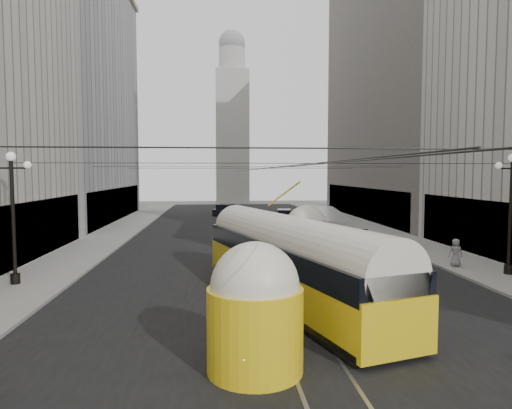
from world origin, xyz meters
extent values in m
cube|color=black|center=(0.00, 32.50, 0.00)|extent=(20.00, 85.00, 0.02)
cube|color=gray|center=(-12.00, 36.00, 0.07)|extent=(4.00, 72.00, 0.15)
cube|color=gray|center=(12.00, 36.00, 0.07)|extent=(4.00, 72.00, 0.15)
cube|color=gray|center=(-0.75, 32.50, 0.00)|extent=(0.12, 85.00, 0.04)
cube|color=gray|center=(0.75, 32.50, 0.00)|extent=(0.12, 85.00, 0.04)
cube|color=black|center=(-14.05, 24.00, 2.00)|extent=(0.10, 18.00, 3.60)
cube|color=#999999|center=(-20.00, 48.00, 14.00)|extent=(12.00, 28.00, 28.00)
cube|color=black|center=(-14.05, 48.00, 2.00)|extent=(0.10, 25.20, 3.60)
cube|color=black|center=(14.05, 22.00, 2.00)|extent=(0.10, 18.00, 3.60)
cube|color=#514C47|center=(20.00, 48.00, 16.00)|extent=(12.00, 32.00, 32.00)
cube|color=black|center=(14.05, 48.00, 2.00)|extent=(0.10, 28.80, 3.60)
cube|color=#B2AFA8|center=(0.00, 80.00, 12.00)|extent=(6.00, 6.00, 24.00)
cylinder|color=#B2AFA8|center=(0.00, 80.00, 26.00)|extent=(4.80, 4.80, 4.00)
sphere|color=gray|center=(0.00, 80.00, 28.96)|extent=(4.80, 4.80, 4.80)
cylinder|color=black|center=(-12.60, 18.00, 3.15)|extent=(0.18, 0.18, 6.00)
cylinder|color=black|center=(-12.60, 18.00, 0.40)|extent=(0.44, 0.44, 0.50)
cylinder|color=black|center=(-12.60, 18.00, 5.75)|extent=(1.60, 0.08, 0.08)
sphere|color=white|center=(-12.60, 18.00, 6.30)|extent=(0.44, 0.44, 0.44)
sphere|color=white|center=(-11.85, 18.00, 5.90)|extent=(0.36, 0.36, 0.36)
cylinder|color=black|center=(12.60, 18.00, 3.15)|extent=(0.18, 0.18, 6.00)
cylinder|color=black|center=(12.60, 18.00, 0.40)|extent=(0.44, 0.44, 0.50)
cylinder|color=black|center=(12.60, 18.00, 5.75)|extent=(1.60, 0.08, 0.08)
sphere|color=white|center=(11.85, 18.00, 5.90)|extent=(0.36, 0.36, 0.36)
cylinder|color=black|center=(0.00, 4.00, 6.00)|extent=(25.00, 0.03, 0.03)
cylinder|color=black|center=(0.00, 18.00, 6.00)|extent=(25.00, 0.03, 0.03)
cylinder|color=black|center=(0.00, 32.00, 6.00)|extent=(25.00, 0.03, 0.03)
cylinder|color=black|center=(0.00, 46.00, 6.00)|extent=(25.00, 0.03, 0.03)
cylinder|color=black|center=(0.00, 36.00, 5.80)|extent=(0.03, 72.00, 0.03)
cylinder|color=black|center=(0.40, 36.00, 5.80)|extent=(0.03, 72.00, 0.03)
cube|color=yellow|center=(0.26, 14.38, 1.08)|extent=(6.72, 14.53, 1.75)
cube|color=black|center=(0.26, 14.38, 0.26)|extent=(6.60, 14.12, 0.31)
cube|color=black|center=(0.26, 14.38, 2.21)|extent=(6.68, 14.33, 0.87)
cylinder|color=silver|center=(0.26, 14.38, 2.52)|extent=(6.37, 14.24, 2.36)
cylinder|color=yellow|center=(-1.80, 7.59, 1.18)|extent=(2.67, 2.67, 2.36)
sphere|color=silver|center=(-1.80, 7.59, 2.41)|extent=(2.46, 2.46, 2.46)
cylinder|color=yellow|center=(2.31, 21.16, 1.18)|extent=(2.67, 2.67, 2.36)
sphere|color=silver|center=(2.31, 21.16, 2.41)|extent=(2.46, 2.46, 2.46)
sphere|color=#FFF2BF|center=(-2.13, 6.49, 0.87)|extent=(0.36, 0.36, 0.36)
cube|color=#96989B|center=(4.27, 25.16, 1.46)|extent=(3.97, 11.56, 2.83)
cube|color=black|center=(4.27, 25.16, 1.94)|extent=(3.93, 11.17, 1.04)
cube|color=black|center=(4.27, 19.54, 1.79)|extent=(2.16, 0.41, 1.32)
cylinder|color=black|center=(3.09, 21.36, 0.47)|extent=(0.30, 0.94, 0.94)
cylinder|color=black|center=(5.45, 21.36, 0.47)|extent=(0.30, 0.94, 0.94)
cylinder|color=black|center=(3.09, 28.96, 0.47)|extent=(0.30, 0.94, 0.94)
cylinder|color=black|center=(5.45, 28.96, 0.47)|extent=(0.30, 0.94, 0.94)
cube|color=white|center=(4.85, 47.06, 0.44)|extent=(2.31, 4.38, 0.74)
cube|color=black|center=(4.85, 47.06, 0.97)|extent=(1.83, 2.49, 0.70)
cylinder|color=black|center=(4.08, 45.65, 0.30)|extent=(0.22, 0.59, 0.59)
cylinder|color=black|center=(5.62, 45.65, 0.30)|extent=(0.22, 0.59, 0.59)
cylinder|color=black|center=(4.08, 48.48, 0.30)|extent=(0.22, 0.59, 0.59)
cylinder|color=black|center=(5.62, 48.48, 0.30)|extent=(0.22, 0.59, 0.59)
cube|color=black|center=(-1.80, 54.73, 0.48)|extent=(3.36, 4.89, 0.80)
cube|color=black|center=(-1.80, 54.73, 1.05)|extent=(2.42, 2.91, 0.76)
cylinder|color=black|center=(-2.63, 53.19, 0.32)|extent=(0.22, 0.64, 0.64)
cylinder|color=black|center=(-0.96, 53.19, 0.32)|extent=(0.22, 0.64, 0.64)
cylinder|color=black|center=(-2.63, 56.27, 0.32)|extent=(0.22, 0.64, 0.64)
cylinder|color=black|center=(-0.96, 56.27, 0.32)|extent=(0.22, 0.64, 0.64)
imported|color=slate|center=(10.84, 20.17, 0.95)|extent=(0.83, 0.57, 1.60)
camera|label=1|loc=(-2.82, -4.70, 5.53)|focal=32.00mm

